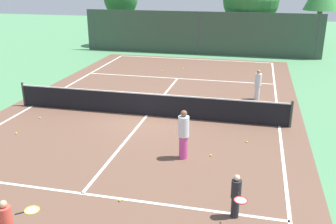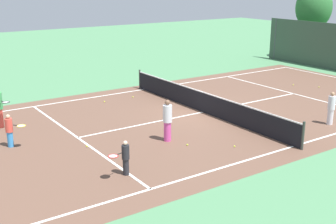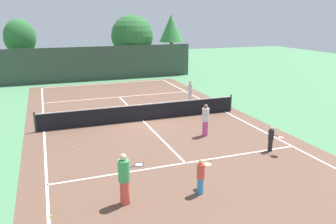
{
  "view_description": "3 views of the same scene",
  "coord_description": "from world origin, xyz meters",
  "px_view_note": "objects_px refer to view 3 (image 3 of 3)",
  "views": [
    {
      "loc": [
        4.37,
        -14.65,
        5.65
      ],
      "look_at": [
        1.45,
        -2.22,
        1.05
      ],
      "focal_mm": 40.4,
      "sensor_mm": 36.0,
      "label": 1
    },
    {
      "loc": [
        15.85,
        -12.78,
        6.07
      ],
      "look_at": [
        1.37,
        -2.95,
        0.84
      ],
      "focal_mm": 47.39,
      "sensor_mm": 36.0,
      "label": 2
    },
    {
      "loc": [
        -5.21,
        -18.39,
        5.95
      ],
      "look_at": [
        1.04,
        -1.48,
        0.82
      ],
      "focal_mm": 36.19,
      "sensor_mm": 36.0,
      "label": 3
    }
  ],
  "objects_px": {
    "player_4": "(271,138)",
    "tennis_ball_8": "(223,122)",
    "tennis_ball_2": "(98,94)",
    "tennis_ball_0": "(211,160)",
    "player_2": "(201,176)",
    "tennis_ball_10": "(108,115)",
    "player_0": "(190,91)",
    "tennis_ball_6": "(70,136)",
    "tennis_ball_1": "(111,91)",
    "tennis_ball_7": "(217,131)",
    "tennis_ball_9": "(50,216)",
    "player_3": "(124,178)",
    "tennis_ball_5": "(73,148)",
    "player_1": "(205,120)"
  },
  "relations": [
    {
      "from": "tennis_ball_0",
      "to": "player_2",
      "type": "bearing_deg",
      "value": -124.57
    },
    {
      "from": "player_0",
      "to": "tennis_ball_8",
      "type": "relative_size",
      "value": 22.16
    },
    {
      "from": "player_1",
      "to": "player_3",
      "type": "height_order",
      "value": "player_3"
    },
    {
      "from": "player_1",
      "to": "tennis_ball_9",
      "type": "bearing_deg",
      "value": -147.18
    },
    {
      "from": "player_1",
      "to": "player_4",
      "type": "bearing_deg",
      "value": -57.28
    },
    {
      "from": "tennis_ball_2",
      "to": "tennis_ball_6",
      "type": "height_order",
      "value": "same"
    },
    {
      "from": "tennis_ball_0",
      "to": "tennis_ball_6",
      "type": "relative_size",
      "value": 1.0
    },
    {
      "from": "tennis_ball_7",
      "to": "tennis_ball_9",
      "type": "bearing_deg",
      "value": -148.28
    },
    {
      "from": "tennis_ball_5",
      "to": "player_0",
      "type": "bearing_deg",
      "value": 36.47
    },
    {
      "from": "tennis_ball_2",
      "to": "tennis_ball_10",
      "type": "xyz_separation_m",
      "value": [
        -0.33,
        -6.14,
        0.0
      ]
    },
    {
      "from": "player_2",
      "to": "tennis_ball_1",
      "type": "xyz_separation_m",
      "value": [
        0.35,
        17.66,
        -0.63
      ]
    },
    {
      "from": "player_2",
      "to": "tennis_ball_2",
      "type": "bearing_deg",
      "value": 92.98
    },
    {
      "from": "tennis_ball_5",
      "to": "tennis_ball_6",
      "type": "bearing_deg",
      "value": 90.8
    },
    {
      "from": "player_2",
      "to": "tennis_ball_8",
      "type": "height_order",
      "value": "player_2"
    },
    {
      "from": "player_1",
      "to": "player_2",
      "type": "distance_m",
      "value": 5.95
    },
    {
      "from": "tennis_ball_0",
      "to": "tennis_ball_10",
      "type": "relative_size",
      "value": 1.0
    },
    {
      "from": "player_3",
      "to": "player_4",
      "type": "relative_size",
      "value": 1.5
    },
    {
      "from": "player_1",
      "to": "tennis_ball_5",
      "type": "height_order",
      "value": "player_1"
    },
    {
      "from": "player_4",
      "to": "tennis_ball_10",
      "type": "bearing_deg",
      "value": 124.97
    },
    {
      "from": "tennis_ball_6",
      "to": "tennis_ball_1",
      "type": "bearing_deg",
      "value": 67.82
    },
    {
      "from": "player_3",
      "to": "tennis_ball_5",
      "type": "distance_m",
      "value": 5.7
    },
    {
      "from": "player_1",
      "to": "tennis_ball_10",
      "type": "distance_m",
      "value": 6.8
    },
    {
      "from": "tennis_ball_8",
      "to": "tennis_ball_0",
      "type": "bearing_deg",
      "value": -124.38
    },
    {
      "from": "player_1",
      "to": "tennis_ball_7",
      "type": "relative_size",
      "value": 25.26
    },
    {
      "from": "tennis_ball_7",
      "to": "tennis_ball_8",
      "type": "relative_size",
      "value": 1.0
    },
    {
      "from": "player_1",
      "to": "tennis_ball_1",
      "type": "distance_m",
      "value": 12.66
    },
    {
      "from": "player_4",
      "to": "tennis_ball_2",
      "type": "distance_m",
      "value": 15.54
    },
    {
      "from": "tennis_ball_5",
      "to": "tennis_ball_6",
      "type": "distance_m",
      "value": 1.7
    },
    {
      "from": "tennis_ball_6",
      "to": "tennis_ball_0",
      "type": "bearing_deg",
      "value": -43.26
    },
    {
      "from": "player_1",
      "to": "tennis_ball_6",
      "type": "height_order",
      "value": "player_1"
    },
    {
      "from": "tennis_ball_8",
      "to": "tennis_ball_1",
      "type": "bearing_deg",
      "value": 112.52
    },
    {
      "from": "tennis_ball_0",
      "to": "tennis_ball_7",
      "type": "distance_m",
      "value": 3.82
    },
    {
      "from": "tennis_ball_2",
      "to": "tennis_ball_10",
      "type": "height_order",
      "value": "same"
    },
    {
      "from": "tennis_ball_0",
      "to": "tennis_ball_10",
      "type": "xyz_separation_m",
      "value": [
        -2.83,
        8.36,
        0.0
      ]
    },
    {
      "from": "tennis_ball_9",
      "to": "tennis_ball_6",
      "type": "bearing_deg",
      "value": 80.94
    },
    {
      "from": "player_0",
      "to": "tennis_ball_9",
      "type": "distance_m",
      "value": 15.66
    },
    {
      "from": "tennis_ball_8",
      "to": "tennis_ball_2",
      "type": "bearing_deg",
      "value": 119.78
    },
    {
      "from": "tennis_ball_9",
      "to": "tennis_ball_10",
      "type": "xyz_separation_m",
      "value": [
        3.75,
        10.44,
        0.0
      ]
    },
    {
      "from": "tennis_ball_7",
      "to": "tennis_ball_6",
      "type": "bearing_deg",
      "value": 165.88
    },
    {
      "from": "tennis_ball_0",
      "to": "tennis_ball_9",
      "type": "distance_m",
      "value": 6.9
    },
    {
      "from": "tennis_ball_5",
      "to": "tennis_ball_8",
      "type": "relative_size",
      "value": 1.0
    },
    {
      "from": "player_4",
      "to": "tennis_ball_8",
      "type": "bearing_deg",
      "value": 88.39
    },
    {
      "from": "player_4",
      "to": "tennis_ball_0",
      "type": "relative_size",
      "value": 17.76
    },
    {
      "from": "tennis_ball_9",
      "to": "tennis_ball_5",
      "type": "bearing_deg",
      "value": 77.97
    },
    {
      "from": "player_0",
      "to": "tennis_ball_10",
      "type": "height_order",
      "value": "player_0"
    },
    {
      "from": "tennis_ball_0",
      "to": "tennis_ball_8",
      "type": "bearing_deg",
      "value": 55.62
    },
    {
      "from": "tennis_ball_7",
      "to": "tennis_ball_9",
      "type": "distance_m",
      "value": 10.11
    },
    {
      "from": "player_0",
      "to": "player_1",
      "type": "distance_m",
      "value": 7.39
    },
    {
      "from": "player_1",
      "to": "tennis_ball_2",
      "type": "bearing_deg",
      "value": 107.48
    },
    {
      "from": "player_1",
      "to": "tennis_ball_8",
      "type": "xyz_separation_m",
      "value": [
        2.0,
        1.71,
        -0.82
      ]
    }
  ]
}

